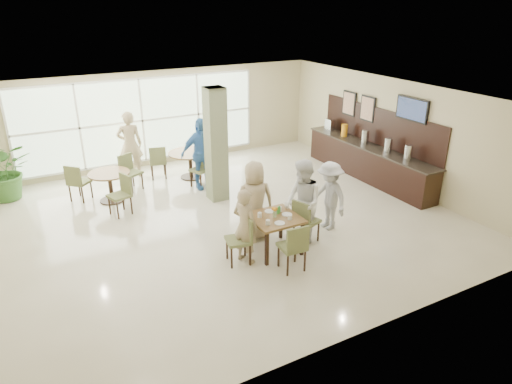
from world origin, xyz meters
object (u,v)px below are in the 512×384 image
adult_b (218,144)px  adult_standing (130,145)px  round_table_right (190,157)px  teen_far (254,201)px  teen_left (245,226)px  potted_plant (5,171)px  adult_a (201,154)px  teen_standing (329,196)px  round_table_left (110,180)px  main_table (274,221)px  teen_right (303,203)px  buffet_counter (368,159)px

adult_b → adult_standing: (-2.31, 0.82, 0.10)m
round_table_right → teen_far: teen_far is taller
teen_left → potted_plant: bearing=10.1°
adult_a → teen_standing: bearing=-68.6°
adult_a → adult_standing: adult_a is taller
round_table_right → round_table_left: bearing=-165.9°
round_table_right → main_table: bearing=-90.3°
adult_b → round_table_right: bearing=-64.0°
teen_far → adult_standing: (-1.34, 4.82, 0.10)m
adult_standing → teen_right: bearing=120.8°
potted_plant → teen_far: bearing=-46.7°
round_table_right → adult_a: size_ratio=0.64×
teen_right → teen_standing: (0.86, 0.25, -0.12)m
teen_left → adult_b: (1.59, 4.77, 0.09)m
adult_b → teen_right: bearing=19.7°
teen_far → teen_left: bearing=65.5°
round_table_left → adult_b: (3.23, 0.64, 0.29)m
teen_far → teen_standing: 1.66m
teen_standing → adult_a: adult_a is taller
main_table → teen_standing: bearing=10.9°
main_table → teen_right: (0.69, 0.05, 0.23)m
round_table_right → teen_left: 4.77m
teen_far → adult_b: (0.98, 4.00, -0.00)m
teen_right → teen_standing: 0.90m
teen_far → adult_standing: 5.00m
round_table_right → teen_standing: (1.52, -4.35, 0.17)m
buffet_counter → teen_left: buffet_counter is taller
teen_left → round_table_left: bearing=-3.3°
main_table → teen_standing: 1.58m
round_table_left → teen_far: 4.05m
main_table → round_table_left: same height
main_table → teen_right: size_ratio=0.53×
round_table_right → teen_right: size_ratio=0.68×
round_table_left → teen_standing: teen_standing is taller
teen_left → adult_b: size_ratio=0.89×
round_table_left → teen_right: bearing=-53.2°
buffet_counter → adult_a: bearing=160.3°
teen_far → adult_a: (0.09, 3.10, 0.11)m
potted_plant → adult_b: (5.44, -0.73, 0.10)m
potted_plant → adult_a: size_ratio=0.78×
potted_plant → adult_a: adult_a is taller
round_table_left → adult_b: bearing=11.3°
buffet_counter → teen_far: bearing=-160.9°
main_table → adult_b: size_ratio=0.56×
round_table_left → adult_a: 2.38m
main_table → teen_standing: teen_standing is taller
main_table → adult_standing: (-1.40, 5.53, 0.28)m
teen_far → adult_b: bearing=-89.6°
main_table → teen_left: bearing=-174.5°
potted_plant → round_table_left: bearing=-31.8°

